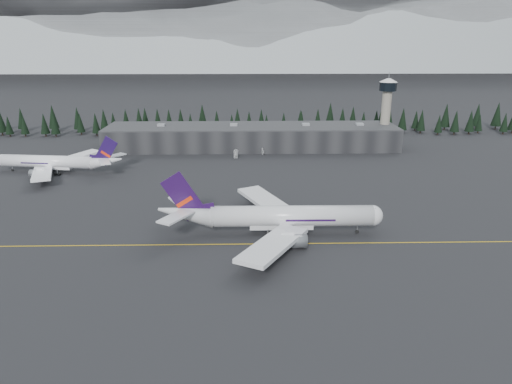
{
  "coord_description": "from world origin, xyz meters",
  "views": [
    {
      "loc": [
        -3.21,
        -126.03,
        58.1
      ],
      "look_at": [
        0.0,
        20.0,
        9.0
      ],
      "focal_mm": 32.0,
      "sensor_mm": 36.0,
      "label": 1
    }
  ],
  "objects_px": {
    "jet_main": "(272,217)",
    "gse_vehicle_a": "(236,157)",
    "gse_vehicle_b": "(263,154)",
    "control_tower": "(386,105)",
    "terminal": "(252,137)",
    "jet_parked": "(58,162)"
  },
  "relations": [
    {
      "from": "control_tower",
      "to": "gse_vehicle_a",
      "type": "distance_m",
      "value": 90.79
    },
    {
      "from": "jet_parked",
      "to": "gse_vehicle_b",
      "type": "relative_size",
      "value": 16.06
    },
    {
      "from": "jet_main",
      "to": "gse_vehicle_b",
      "type": "height_order",
      "value": "jet_main"
    },
    {
      "from": "jet_parked",
      "to": "gse_vehicle_b",
      "type": "distance_m",
      "value": 99.62
    },
    {
      "from": "terminal",
      "to": "jet_main",
      "type": "xyz_separation_m",
      "value": [
        4.66,
        -119.6,
        -0.48
      ]
    },
    {
      "from": "terminal",
      "to": "jet_parked",
      "type": "distance_m",
      "value": 101.07
    },
    {
      "from": "control_tower",
      "to": "gse_vehicle_b",
      "type": "relative_size",
      "value": 10.12
    },
    {
      "from": "control_tower",
      "to": "jet_parked",
      "type": "relative_size",
      "value": 0.63
    },
    {
      "from": "control_tower",
      "to": "jet_main",
      "type": "relative_size",
      "value": 0.54
    },
    {
      "from": "jet_main",
      "to": "control_tower",
      "type": "bearing_deg",
      "value": 60.53
    },
    {
      "from": "terminal",
      "to": "control_tower",
      "type": "relative_size",
      "value": 4.24
    },
    {
      "from": "control_tower",
      "to": "gse_vehicle_b",
      "type": "xyz_separation_m",
      "value": [
        -69.45,
        -19.51,
        -22.77
      ]
    },
    {
      "from": "gse_vehicle_a",
      "to": "terminal",
      "type": "bearing_deg",
      "value": 49.25
    },
    {
      "from": "control_tower",
      "to": "jet_parked",
      "type": "bearing_deg",
      "value": -162.59
    },
    {
      "from": "control_tower",
      "to": "gse_vehicle_b",
      "type": "height_order",
      "value": "control_tower"
    },
    {
      "from": "control_tower",
      "to": "gse_vehicle_b",
      "type": "distance_m",
      "value": 75.65
    },
    {
      "from": "terminal",
      "to": "gse_vehicle_a",
      "type": "distance_m",
      "value": 26.27
    },
    {
      "from": "terminal",
      "to": "control_tower",
      "type": "height_order",
      "value": "control_tower"
    },
    {
      "from": "gse_vehicle_a",
      "to": "gse_vehicle_b",
      "type": "xyz_separation_m",
      "value": [
        14.14,
        7.67,
        -0.04
      ]
    },
    {
      "from": "jet_main",
      "to": "gse_vehicle_a",
      "type": "distance_m",
      "value": 96.48
    },
    {
      "from": "gse_vehicle_b",
      "to": "gse_vehicle_a",
      "type": "bearing_deg",
      "value": -77.36
    },
    {
      "from": "jet_main",
      "to": "gse_vehicle_a",
      "type": "bearing_deg",
      "value": 98.28
    }
  ]
}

